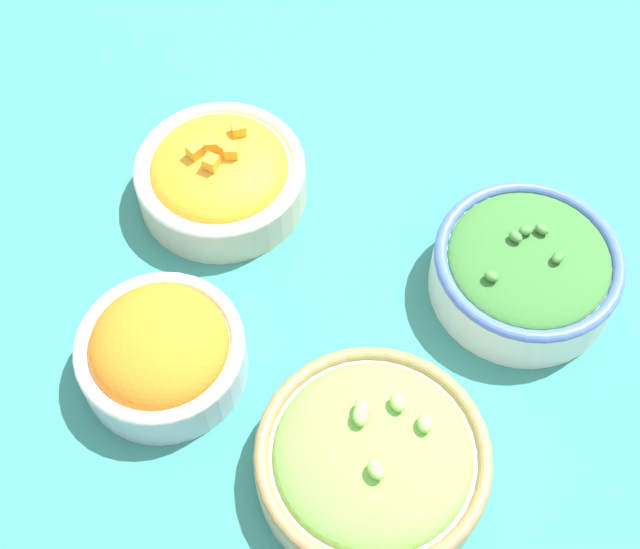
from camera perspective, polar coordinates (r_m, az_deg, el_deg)
The scene contains 5 objects.
ground_plane at distance 0.83m, azimuth -0.00°, elevation -1.09°, with size 3.00×3.00×0.00m, color #337F75.
bowl_squash at distance 0.87m, azimuth -6.38°, elevation 6.35°, with size 0.17×0.17×0.08m.
bowl_broccoli at distance 0.82m, azimuth 13.04°, elevation 0.41°, with size 0.17×0.17×0.07m.
bowl_lettuce at distance 0.73m, azimuth 3.38°, elevation -11.65°, with size 0.19×0.19×0.07m.
bowl_carrots at distance 0.77m, azimuth -10.14°, elevation -4.85°, with size 0.15×0.15×0.07m.
Camera 1 is at (-0.22, 0.36, 0.71)m, focal length 50.00 mm.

